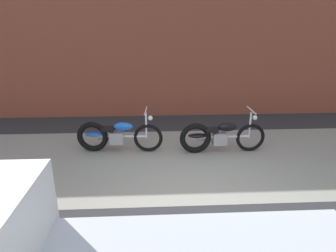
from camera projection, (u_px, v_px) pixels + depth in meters
name	position (u px, v px, depth m)	size (l,w,h in m)	color
ground_plane	(201.00, 206.00, 4.98)	(80.00, 80.00, 0.00)	#2D2D30
sidewalk_slab	(189.00, 159.00, 6.62)	(36.00, 3.50, 0.01)	gray
brick_building_wall	(177.00, 42.00, 9.09)	(36.00, 0.50, 4.54)	brown
motorcycle_blue	(114.00, 135.00, 6.90)	(2.01, 0.58, 1.03)	black
motorcycle_black	(217.00, 136.00, 6.86)	(2.01, 0.58, 1.03)	black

